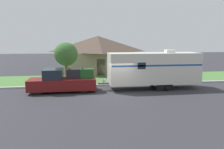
# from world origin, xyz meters

# --- Properties ---
(ground_plane) EXTENTS (120.00, 120.00, 0.00)m
(ground_plane) POSITION_xyz_m (0.00, 0.00, 0.00)
(ground_plane) COLOR #2D2D33
(curb_strip) EXTENTS (80.00, 0.30, 0.14)m
(curb_strip) POSITION_xyz_m (0.00, 3.75, 0.07)
(curb_strip) COLOR #ADADA8
(curb_strip) RESTS_ON ground_plane
(lawn_strip) EXTENTS (80.00, 7.00, 0.03)m
(lawn_strip) POSITION_xyz_m (0.00, 7.40, 0.01)
(lawn_strip) COLOR #477538
(lawn_strip) RESTS_ON ground_plane
(house_across_street) EXTENTS (9.76, 8.31, 5.03)m
(house_across_street) POSITION_xyz_m (-0.57, 13.56, 2.61)
(house_across_street) COLOR gray
(house_across_street) RESTS_ON ground_plane
(pickup_truck) EXTENTS (5.75, 2.09, 2.07)m
(pickup_truck) POSITION_xyz_m (-4.68, 1.71, 0.90)
(pickup_truck) COLOR black
(pickup_truck) RESTS_ON ground_plane
(travel_trailer) EXTENTS (9.19, 2.41, 3.56)m
(travel_trailer) POSITION_xyz_m (3.44, 1.71, 1.91)
(travel_trailer) COLOR black
(travel_trailer) RESTS_ON ground_plane
(mailbox) EXTENTS (0.48, 0.20, 1.28)m
(mailbox) POSITION_xyz_m (3.15, 4.77, 0.99)
(mailbox) COLOR brown
(mailbox) RESTS_ON ground_plane
(tree_in_yard) EXTENTS (2.43, 2.43, 4.21)m
(tree_in_yard) POSITION_xyz_m (-4.57, 5.88, 2.98)
(tree_in_yard) COLOR brown
(tree_in_yard) RESTS_ON ground_plane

